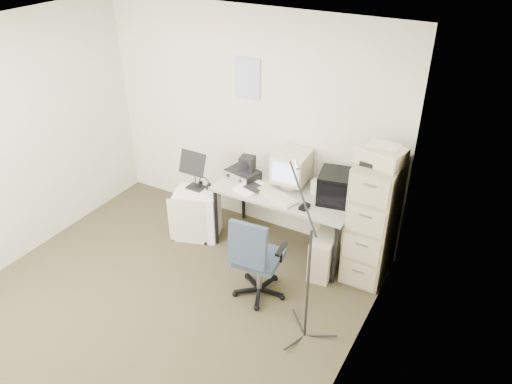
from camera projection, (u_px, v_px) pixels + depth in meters
The scene contains 23 objects.
floor at pixel (158, 307), 4.80m from camera, with size 3.60×3.60×0.01m, color #403B1F.
ceiling at pixel (123, 44), 3.53m from camera, with size 3.60×3.60×0.01m, color white.
wall_back at pixel (250, 122), 5.52m from camera, with size 3.60×0.02×2.50m, color beige.
wall_left at pixel (2, 150), 4.92m from camera, with size 0.02×3.60×2.50m, color beige.
wall_right at pixel (348, 261), 3.41m from camera, with size 0.02×3.60×2.50m, color beige.
wall_calendar at pixel (248, 78), 5.27m from camera, with size 0.30×0.02×0.44m, color white.
filing_cabinet at pixel (373, 220), 4.92m from camera, with size 0.40×0.60×1.30m, color gray.
printer at pixel (381, 155), 4.52m from camera, with size 0.41×0.28×0.16m, color #C6B18C.
desk at pixel (285, 220), 5.44m from camera, with size 1.50×0.70×0.73m, color #AEB09A.
crt_monitor at pixel (291, 169), 5.26m from camera, with size 0.35×0.37×0.39m, color #C6B18C.
crt_tv at pixel (336, 187), 5.02m from camera, with size 0.34×0.36×0.31m, color black.
desk_speaker at pixel (316, 187), 5.17m from camera, with size 0.09×0.09×0.16m, color beige.
keyboard at pixel (276, 196), 5.14m from camera, with size 0.50×0.18×0.03m, color #C6B18C.
mouse at pixel (304, 207), 4.95m from camera, with size 0.07×0.12×0.04m, color black.
radio_receiver at pixel (243, 174), 5.47m from camera, with size 0.35×0.25×0.10m, color black.
radio_speaker at pixel (247, 163), 5.42m from camera, with size 0.15×0.14×0.15m, color black.
papers at pixel (251, 188), 5.29m from camera, with size 0.24×0.33×0.02m, color white.
pc_tower at pixel (324, 253), 5.15m from camera, with size 0.22×0.49×0.45m, color #C6B18C.
office_chair at pixel (259, 256), 4.74m from camera, with size 0.53×0.53×0.92m, color #334051.
side_cart at pixel (198, 213), 5.69m from camera, with size 0.47×0.38×0.58m, color white.
music_stand at pixel (194, 170), 5.49m from camera, with size 0.31×0.17×0.46m, color black.
headphones at pixel (204, 184), 5.57m from camera, with size 0.15×0.15×0.03m, color black.
mic_stand at pixel (309, 270), 4.11m from camera, with size 0.02×0.02×1.50m, color black.
Camera 1 is at (2.57, -2.66, 3.39)m, focal length 35.00 mm.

